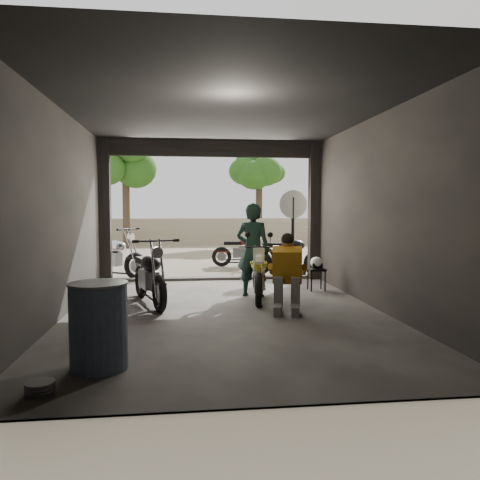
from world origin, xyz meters
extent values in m
plane|color=#7A6D56|center=(0.00, 0.00, 0.00)|extent=(80.00, 80.00, 0.00)
cube|color=#2D2B28|center=(0.00, 0.00, 0.01)|extent=(5.00, 7.00, 0.02)
plane|color=black|center=(0.00, 0.00, 3.20)|extent=(7.00, 7.00, 0.00)
cube|color=black|center=(0.00, -3.50, 1.60)|extent=(5.00, 0.02, 3.20)
cube|color=black|center=(-2.50, 0.00, 1.60)|extent=(0.02, 7.00, 3.20)
cube|color=black|center=(2.50, 0.00, 1.60)|extent=(0.02, 7.00, 3.20)
cube|color=black|center=(-2.38, 3.38, 1.60)|extent=(0.24, 0.24, 3.20)
cube|color=black|center=(2.38, 3.38, 1.60)|extent=(0.24, 0.24, 3.20)
cube|color=black|center=(0.00, 3.42, 3.02)|extent=(5.00, 0.16, 0.36)
cube|color=#2D2B28|center=(0.00, 3.50, 0.04)|extent=(5.00, 0.25, 0.08)
cube|color=gray|center=(0.00, 14.00, 0.60)|extent=(18.00, 0.30, 1.20)
cylinder|color=#382B1E|center=(-3.00, 12.50, 1.79)|extent=(0.30, 0.30, 3.58)
ellipsoid|color=#1E4C14|center=(-3.00, 12.50, 4.03)|extent=(2.20, 2.20, 3.14)
cylinder|color=#382B1E|center=(2.80, 14.00, 1.60)|extent=(0.30, 0.30, 3.20)
ellipsoid|color=#1E4C14|center=(2.80, 14.00, 3.60)|extent=(2.20, 2.20, 2.80)
imported|color=black|center=(0.63, 1.38, 0.89)|extent=(0.76, 0.65, 1.78)
cube|color=black|center=(2.00, 1.84, 0.44)|extent=(0.33, 0.33, 0.04)
cylinder|color=black|center=(1.86, 1.70, 0.22)|extent=(0.03, 0.03, 0.44)
cylinder|color=black|center=(2.14, 1.70, 0.22)|extent=(0.03, 0.03, 0.44)
cylinder|color=black|center=(1.86, 1.98, 0.22)|extent=(0.03, 0.03, 0.44)
cylinder|color=black|center=(2.14, 1.98, 0.22)|extent=(0.03, 0.03, 0.44)
ellipsoid|color=white|center=(2.01, 1.87, 0.58)|extent=(0.28, 0.29, 0.24)
cylinder|color=#3A4A62|center=(-1.54, -2.37, 0.46)|extent=(0.65, 0.65, 0.92)
cylinder|color=black|center=(2.08, 4.26, 0.98)|extent=(0.08, 0.08, 1.95)
cylinder|color=beige|center=(2.08, 4.24, 1.77)|extent=(0.71, 0.03, 0.71)
camera|label=1|loc=(-0.66, -7.27, 1.70)|focal=35.00mm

